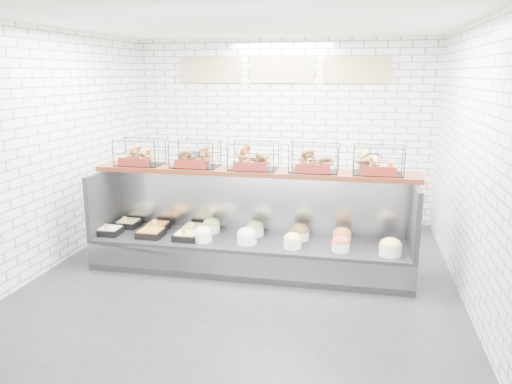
# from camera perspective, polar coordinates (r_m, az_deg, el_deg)

# --- Properties ---
(ground) EXTENTS (5.50, 5.50, 0.00)m
(ground) POSITION_cam_1_polar(r_m,az_deg,el_deg) (6.19, -1.33, -9.80)
(ground) COLOR black
(ground) RESTS_ON ground
(room_shell) EXTENTS (5.02, 5.51, 3.01)m
(room_shell) POSITION_cam_1_polar(r_m,az_deg,el_deg) (6.29, -0.17, 9.92)
(room_shell) COLOR white
(room_shell) RESTS_ON ground
(display_case) EXTENTS (4.00, 0.90, 1.20)m
(display_case) POSITION_cam_1_polar(r_m,az_deg,el_deg) (6.39, -0.67, -5.90)
(display_case) COLOR black
(display_case) RESTS_ON ground
(bagel_shelf) EXTENTS (4.10, 0.50, 0.40)m
(bagel_shelf) POSITION_cam_1_polar(r_m,az_deg,el_deg) (6.29, -0.32, 3.72)
(bagel_shelf) COLOR #42190E
(bagel_shelf) RESTS_ON display_case
(prep_counter) EXTENTS (4.00, 0.60, 1.20)m
(prep_counter) POSITION_cam_1_polar(r_m,az_deg,el_deg) (8.32, 2.42, -0.34)
(prep_counter) COLOR #93969B
(prep_counter) RESTS_ON ground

